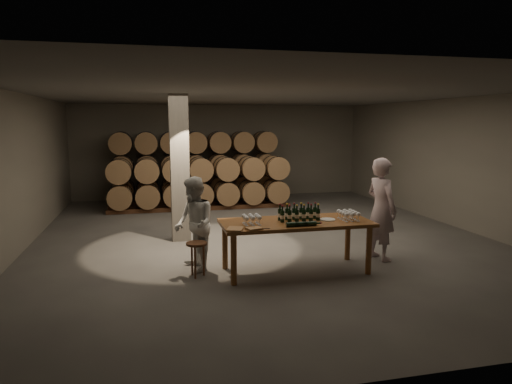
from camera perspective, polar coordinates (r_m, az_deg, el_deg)
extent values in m
plane|color=#4C4947|center=(10.50, 0.67, -5.63)|extent=(12.00, 12.00, 0.00)
plane|color=#605E59|center=(10.19, 0.70, 12.09)|extent=(12.00, 12.00, 0.00)
plane|color=slate|center=(16.09, -4.47, 5.10)|extent=(10.00, 0.00, 10.00)
plane|color=slate|center=(4.69, 18.64, -3.98)|extent=(10.00, 0.00, 10.00)
plane|color=slate|center=(10.25, -27.61, 2.13)|extent=(0.00, 12.00, 12.00)
plane|color=slate|center=(12.40, 23.76, 3.35)|extent=(0.00, 12.00, 12.00)
cube|color=slate|center=(10.14, -9.53, 2.94)|extent=(0.40, 0.40, 3.20)
cylinder|color=brown|center=(7.38, -2.80, -8.44)|extent=(0.10, 0.10, 0.84)
cylinder|color=brown|center=(8.13, 13.92, -7.08)|extent=(0.10, 0.10, 0.84)
cylinder|color=brown|center=(8.20, -3.90, -6.71)|extent=(0.10, 0.10, 0.84)
cylinder|color=brown|center=(8.87, 11.39, -5.67)|extent=(0.10, 0.10, 0.84)
cube|color=brown|center=(7.96, 5.01, -3.85)|extent=(2.60, 1.10, 0.06)
cube|color=#522F1C|center=(15.06, -7.38, -1.09)|extent=(5.48, 0.10, 0.12)
cube|color=#522F1C|center=(15.65, -7.60, -0.73)|extent=(5.48, 0.10, 0.12)
cylinder|color=olive|center=(15.25, -16.30, 0.31)|extent=(0.70, 0.95, 0.70)
cylinder|color=black|center=(14.99, -16.35, 0.17)|extent=(0.73, 0.04, 0.73)
cylinder|color=black|center=(15.50, -16.25, 0.45)|extent=(0.73, 0.04, 0.73)
cylinder|color=olive|center=(15.22, -13.37, 0.41)|extent=(0.70, 0.95, 0.70)
cylinder|color=black|center=(14.96, -13.37, 0.27)|extent=(0.73, 0.04, 0.73)
cylinder|color=black|center=(15.48, -13.37, 0.55)|extent=(0.73, 0.04, 0.73)
cylinder|color=olive|center=(15.24, -10.44, 0.51)|extent=(0.70, 0.95, 0.70)
cylinder|color=black|center=(14.98, -10.39, 0.38)|extent=(0.73, 0.04, 0.73)
cylinder|color=black|center=(15.50, -10.49, 0.65)|extent=(0.73, 0.04, 0.73)
cylinder|color=olive|center=(15.29, -7.52, 0.61)|extent=(0.70, 0.95, 0.70)
cylinder|color=black|center=(15.04, -7.42, 0.48)|extent=(0.73, 0.04, 0.73)
cylinder|color=black|center=(15.55, -7.62, 0.74)|extent=(0.73, 0.04, 0.73)
cylinder|color=olive|center=(15.39, -4.63, 0.71)|extent=(0.70, 0.95, 0.70)
cylinder|color=black|center=(15.13, -4.48, 0.58)|extent=(0.73, 0.04, 0.73)
cylinder|color=black|center=(15.64, -4.77, 0.84)|extent=(0.73, 0.04, 0.73)
cylinder|color=olive|center=(15.52, -1.78, 0.80)|extent=(0.70, 0.95, 0.70)
cylinder|color=black|center=(15.27, -1.59, 0.67)|extent=(0.73, 0.04, 0.73)
cylinder|color=black|center=(15.78, -1.97, 0.93)|extent=(0.73, 0.04, 0.73)
cylinder|color=olive|center=(15.69, 1.01, 0.89)|extent=(0.70, 0.95, 0.70)
cylinder|color=black|center=(15.45, 1.25, 0.76)|extent=(0.73, 0.04, 0.73)
cylinder|color=black|center=(15.94, 0.78, 1.01)|extent=(0.73, 0.04, 0.73)
cylinder|color=olive|center=(15.16, -16.42, 3.08)|extent=(0.70, 0.95, 0.70)
cylinder|color=black|center=(14.90, -16.47, 2.99)|extent=(0.73, 0.04, 0.73)
cylinder|color=black|center=(15.42, -16.37, 3.17)|extent=(0.73, 0.04, 0.73)
cylinder|color=olive|center=(15.14, -13.47, 3.19)|extent=(0.70, 0.95, 0.70)
cylinder|color=black|center=(14.88, -13.47, 3.09)|extent=(0.73, 0.04, 0.73)
cylinder|color=black|center=(15.40, -13.47, 3.27)|extent=(0.73, 0.04, 0.73)
cylinder|color=olive|center=(15.15, -10.52, 3.28)|extent=(0.70, 0.95, 0.70)
cylinder|color=black|center=(14.89, -10.47, 3.19)|extent=(0.73, 0.04, 0.73)
cylinder|color=black|center=(15.41, -10.56, 3.37)|extent=(0.73, 0.04, 0.73)
cylinder|color=olive|center=(15.21, -7.58, 3.37)|extent=(0.70, 0.95, 0.70)
cylinder|color=black|center=(14.95, -7.48, 3.29)|extent=(0.73, 0.04, 0.73)
cylinder|color=black|center=(15.47, -7.67, 3.46)|extent=(0.73, 0.04, 0.73)
cylinder|color=olive|center=(15.30, -4.66, 3.45)|extent=(0.70, 0.95, 0.70)
cylinder|color=black|center=(15.05, -4.52, 3.37)|extent=(0.73, 0.04, 0.73)
cylinder|color=black|center=(15.56, -4.81, 3.54)|extent=(0.73, 0.04, 0.73)
cylinder|color=olive|center=(15.44, -1.80, 3.52)|extent=(0.70, 0.95, 0.70)
cylinder|color=black|center=(15.19, -1.60, 3.44)|extent=(0.73, 0.04, 0.73)
cylinder|color=black|center=(15.69, -1.99, 3.60)|extent=(0.73, 0.04, 0.73)
cylinder|color=olive|center=(15.61, 1.02, 3.58)|extent=(0.70, 0.95, 0.70)
cylinder|color=black|center=(15.36, 1.25, 3.50)|extent=(0.73, 0.04, 0.73)
cylinder|color=black|center=(15.86, 0.78, 3.66)|extent=(0.73, 0.04, 0.73)
cylinder|color=olive|center=(15.11, -16.54, 5.87)|extent=(0.70, 0.95, 0.70)
cylinder|color=black|center=(14.85, -16.60, 5.83)|extent=(0.73, 0.04, 0.73)
cylinder|color=black|center=(15.37, -16.49, 5.92)|extent=(0.73, 0.04, 0.73)
cylinder|color=olive|center=(15.09, -13.57, 5.98)|extent=(0.70, 0.95, 0.70)
cylinder|color=black|center=(14.83, -13.57, 5.94)|extent=(0.73, 0.04, 0.73)
cylinder|color=black|center=(15.35, -13.57, 6.02)|extent=(0.73, 0.04, 0.73)
cylinder|color=olive|center=(15.10, -10.59, 6.08)|extent=(0.70, 0.95, 0.70)
cylinder|color=black|center=(14.84, -10.55, 6.04)|extent=(0.73, 0.04, 0.73)
cylinder|color=black|center=(15.36, -10.64, 6.12)|extent=(0.73, 0.04, 0.73)
cylinder|color=olive|center=(15.16, -7.63, 6.16)|extent=(0.70, 0.95, 0.70)
cylinder|color=black|center=(14.90, -7.53, 6.12)|extent=(0.73, 0.04, 0.73)
cylinder|color=black|center=(15.42, -7.73, 6.20)|extent=(0.73, 0.04, 0.73)
cylinder|color=olive|center=(15.26, -4.70, 6.22)|extent=(0.70, 0.95, 0.70)
cylinder|color=black|center=(15.00, -4.55, 6.18)|extent=(0.73, 0.04, 0.73)
cylinder|color=black|center=(15.51, -4.84, 6.26)|extent=(0.73, 0.04, 0.73)
cylinder|color=olive|center=(15.39, -1.81, 6.27)|extent=(0.70, 0.95, 0.70)
cylinder|color=black|center=(15.14, -1.61, 6.23)|extent=(0.73, 0.04, 0.73)
cylinder|color=black|center=(15.65, -2.00, 6.30)|extent=(0.73, 0.04, 0.73)
cylinder|color=olive|center=(15.56, 1.02, 6.30)|extent=(0.70, 0.95, 0.70)
cylinder|color=black|center=(15.31, 1.26, 6.26)|extent=(0.73, 0.04, 0.73)
cylinder|color=black|center=(15.82, 0.79, 6.33)|extent=(0.73, 0.04, 0.73)
cube|color=#522F1C|center=(13.69, -6.77, -2.05)|extent=(5.48, 0.10, 0.12)
cube|color=#522F1C|center=(14.28, -7.04, -1.62)|extent=(5.48, 0.10, 0.12)
cylinder|color=olive|center=(13.86, -16.60, -0.50)|extent=(0.70, 0.95, 0.70)
cylinder|color=black|center=(13.61, -16.66, -0.67)|extent=(0.73, 0.04, 0.73)
cylinder|color=black|center=(14.12, -16.54, -0.34)|extent=(0.73, 0.04, 0.73)
cylinder|color=olive|center=(13.84, -13.37, -0.39)|extent=(0.70, 0.95, 0.70)
cylinder|color=black|center=(13.58, -13.37, -0.56)|extent=(0.73, 0.04, 0.73)
cylinder|color=black|center=(14.09, -13.37, -0.23)|extent=(0.73, 0.04, 0.73)
cylinder|color=olive|center=(13.85, -10.15, -0.28)|extent=(0.70, 0.95, 0.70)
cylinder|color=black|center=(13.60, -10.09, -0.45)|extent=(0.73, 0.04, 0.73)
cylinder|color=black|center=(14.11, -10.21, -0.12)|extent=(0.73, 0.04, 0.73)
cylinder|color=olive|center=(13.92, -6.94, -0.17)|extent=(0.70, 0.95, 0.70)
cylinder|color=black|center=(13.66, -6.82, -0.33)|extent=(0.73, 0.04, 0.73)
cylinder|color=black|center=(14.17, -7.06, -0.01)|extent=(0.73, 0.04, 0.73)
cylinder|color=olive|center=(14.02, -3.77, -0.06)|extent=(0.70, 0.95, 0.70)
cylinder|color=black|center=(13.77, -3.59, -0.22)|extent=(0.73, 0.04, 0.73)
cylinder|color=black|center=(14.27, -3.94, 0.09)|extent=(0.73, 0.04, 0.73)
cylinder|color=olive|center=(14.17, -0.66, 0.05)|extent=(0.70, 0.95, 0.70)
cylinder|color=black|center=(13.92, -0.43, -0.11)|extent=(0.73, 0.04, 0.73)
cylinder|color=black|center=(14.42, -0.88, 0.20)|extent=(0.73, 0.04, 0.73)
cylinder|color=olive|center=(14.36, 2.38, 0.15)|extent=(0.70, 0.95, 0.70)
cylinder|color=black|center=(14.11, 2.66, 0.00)|extent=(0.73, 0.04, 0.73)
cylinder|color=black|center=(14.60, 2.11, 0.30)|extent=(0.73, 0.04, 0.73)
cylinder|color=olive|center=(13.77, -16.73, 2.54)|extent=(0.70, 0.95, 0.70)
cylinder|color=black|center=(13.51, -16.79, 2.42)|extent=(0.73, 0.04, 0.73)
cylinder|color=black|center=(14.03, -16.67, 2.65)|extent=(0.73, 0.04, 0.73)
cylinder|color=olive|center=(13.74, -13.48, 2.65)|extent=(0.70, 0.95, 0.70)
cylinder|color=black|center=(13.48, -13.48, 2.54)|extent=(0.73, 0.04, 0.73)
cylinder|color=black|center=(14.00, -13.48, 2.76)|extent=(0.73, 0.04, 0.73)
cylinder|color=olive|center=(13.76, -10.23, 2.76)|extent=(0.70, 0.95, 0.70)
cylinder|color=black|center=(13.50, -10.17, 2.65)|extent=(0.73, 0.04, 0.73)
cylinder|color=black|center=(14.02, -10.29, 2.87)|extent=(0.73, 0.04, 0.73)
cylinder|color=olive|center=(13.82, -7.00, 2.86)|extent=(0.70, 0.95, 0.70)
cylinder|color=black|center=(13.57, -6.88, 2.75)|extent=(0.73, 0.04, 0.73)
cylinder|color=black|center=(14.08, -7.11, 2.96)|extent=(0.73, 0.04, 0.73)
cylinder|color=olive|center=(13.93, -3.80, 2.95)|extent=(0.70, 0.95, 0.70)
cylinder|color=black|center=(13.67, -3.62, 2.85)|extent=(0.73, 0.04, 0.73)
cylinder|color=black|center=(14.18, -3.97, 3.05)|extent=(0.73, 0.04, 0.73)
cylinder|color=olive|center=(14.08, -0.66, 3.03)|extent=(0.70, 0.95, 0.70)
cylinder|color=black|center=(13.82, -0.43, 2.93)|extent=(0.73, 0.04, 0.73)
cylinder|color=black|center=(14.33, -0.89, 3.13)|extent=(0.73, 0.04, 0.73)
cylinder|color=olive|center=(14.26, 2.40, 3.10)|extent=(0.70, 0.95, 0.70)
cylinder|color=black|center=(14.02, 2.69, 3.00)|extent=(0.73, 0.04, 0.73)
cylinder|color=black|center=(14.51, 2.12, 3.19)|extent=(0.73, 0.04, 0.73)
cylinder|color=black|center=(7.83, 3.31, -3.07)|extent=(0.07, 0.07, 0.20)
cylinder|color=silver|center=(7.83, 3.31, -3.13)|extent=(0.07, 0.07, 0.06)
cylinder|color=black|center=(7.80, 3.32, -2.05)|extent=(0.03, 0.03, 0.08)
cylinder|color=yellow|center=(7.79, 3.33, -1.72)|extent=(0.03, 0.03, 0.02)
cylinder|color=black|center=(7.97, 3.01, -2.85)|extent=(0.07, 0.07, 0.20)
cylinder|color=silver|center=(7.97, 3.01, -2.92)|extent=(0.07, 0.07, 0.06)
cylinder|color=black|center=(7.94, 3.02, -1.86)|extent=(0.03, 0.03, 0.08)
cylinder|color=maroon|center=(7.93, 3.02, -1.53)|extent=(0.03, 0.03, 0.02)
cylinder|color=black|center=(7.87, 4.22, -3.02)|extent=(0.07, 0.07, 0.20)
cylinder|color=silver|center=(7.87, 4.22, -3.08)|extent=(0.07, 0.07, 0.06)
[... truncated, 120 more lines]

